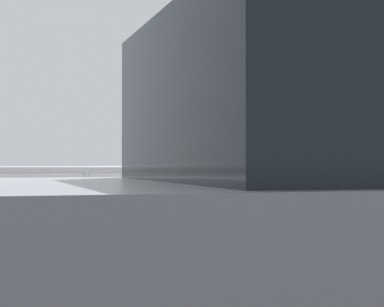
# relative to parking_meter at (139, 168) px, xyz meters

# --- Properties ---
(parking_meter) EXTENTS (0.17, 0.18, 1.39)m
(parking_meter) POSITION_rel_parking_meter_xyz_m (0.00, 0.00, 0.00)
(parking_meter) COLOR slate
(parking_meter) RESTS_ON sidewalk_curb
(pedestrian_at_meter) EXTENTS (0.61, 0.42, 1.68)m
(pedestrian_at_meter) POSITION_rel_parking_meter_xyz_m (0.49, -0.05, -0.04)
(pedestrian_at_meter) COLOR #1E233F
(pedestrian_at_meter) RESTS_ON sidewalk_curb
(background_railing) EXTENTS (24.06, 0.06, 1.00)m
(background_railing) POSITION_rel_parking_meter_xyz_m (-0.07, 1.80, -0.28)
(background_railing) COLOR gray
(background_railing) RESTS_ON sidewalk_curb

